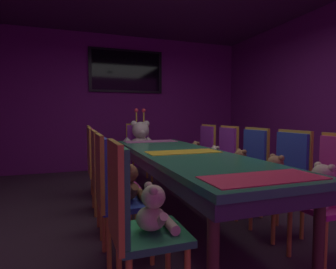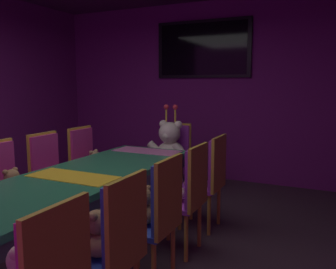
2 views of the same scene
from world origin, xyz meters
name	(u,v)px [view 2 (image 2 of 2)]	position (x,y,z in m)	size (l,w,h in m)	color
ground_plane	(76,261)	(0.00, 0.00, 0.00)	(7.90, 7.90, 0.00)	#3F2D38
wall_back	(204,91)	(0.00, 3.20, 1.40)	(5.20, 0.12, 2.80)	#721E72
banquet_table	(73,187)	(0.00, 0.00, 0.66)	(0.90, 3.01, 0.75)	#26724C
chair_left_2	(2,183)	(-0.83, -0.02, 0.60)	(0.42, 0.41, 0.98)	#CC338C
teddy_left_2	(13,186)	(-0.69, -0.02, 0.58)	(0.23, 0.30, 0.29)	#9E7247
chair_left_3	(49,169)	(-0.83, 0.59, 0.60)	(0.42, 0.41, 0.98)	#CC338C
chair_left_4	(86,159)	(-0.81, 1.18, 0.60)	(0.42, 0.41, 0.98)	#CC338C
teddy_left_4	(95,162)	(-0.67, 1.18, 0.57)	(0.21, 0.27, 0.26)	tan
chair_right_1	(117,239)	(0.82, -0.59, 0.60)	(0.42, 0.41, 0.98)	#2D47B2
teddy_right_1	(96,236)	(0.68, -0.59, 0.59)	(0.25, 0.32, 0.30)	#9E7247
chair_right_2	(159,209)	(0.82, -0.03, 0.60)	(0.42, 0.41, 0.98)	#2D47B2
teddy_right_2	(142,208)	(0.68, -0.03, 0.58)	(0.24, 0.31, 0.29)	olive
chair_right_3	(190,188)	(0.82, 0.56, 0.60)	(0.42, 0.41, 0.98)	purple
teddy_right_3	(175,189)	(0.68, 0.56, 0.57)	(0.22, 0.28, 0.27)	beige
chair_right_4	(211,173)	(0.82, 1.15, 0.60)	(0.42, 0.41, 0.98)	purple
teddy_right_4	(198,174)	(0.68, 1.15, 0.58)	(0.22, 0.29, 0.27)	#9E7247
throne_chair	(175,152)	(0.00, 2.05, 0.60)	(0.41, 0.42, 0.98)	purple
king_teddy_bear	(169,146)	(0.00, 1.88, 0.71)	(0.61, 0.47, 0.79)	silver
wall_tv	(203,49)	(0.00, 3.11, 2.05)	(1.53, 0.06, 0.89)	black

